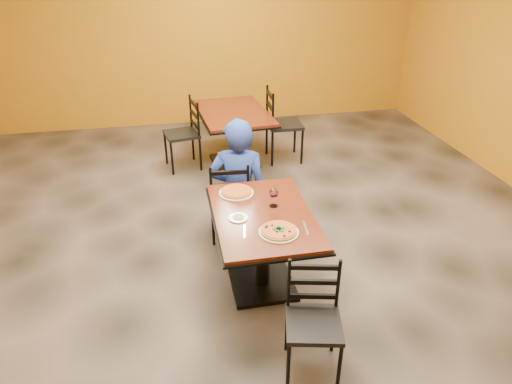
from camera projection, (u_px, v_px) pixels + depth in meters
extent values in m
cube|color=black|center=(252.00, 253.00, 4.58)|extent=(7.00, 8.00, 0.01)
cube|color=#C06C15|center=(205.00, 31.00, 7.34)|extent=(7.00, 0.01, 3.00)
cube|color=#5B210E|center=(263.00, 215.00, 3.80)|extent=(0.80, 1.20, 0.03)
cube|color=black|center=(263.00, 218.00, 3.81)|extent=(0.83, 1.23, 0.02)
cylinder|color=black|center=(263.00, 252.00, 3.97)|extent=(0.12, 0.12, 0.66)
cube|color=black|center=(262.00, 284.00, 4.14)|extent=(0.55, 0.55, 0.04)
cube|color=#5B210E|center=(233.00, 112.00, 6.15)|extent=(0.98, 1.38, 0.03)
cube|color=black|center=(234.00, 114.00, 6.17)|extent=(1.01, 1.41, 0.02)
cylinder|color=black|center=(234.00, 138.00, 6.33)|extent=(0.13, 0.13, 0.66)
cube|color=black|center=(235.00, 161.00, 6.49)|extent=(0.65, 0.65, 0.04)
imported|color=#1C309A|center=(238.00, 176.00, 4.71)|extent=(0.69, 0.53, 1.24)
cylinder|color=white|center=(279.00, 232.00, 3.54)|extent=(0.31, 0.31, 0.01)
cylinder|color=maroon|center=(279.00, 230.00, 3.53)|extent=(0.28, 0.28, 0.02)
cylinder|color=white|center=(236.00, 193.00, 4.11)|extent=(0.31, 0.31, 0.01)
cylinder|color=orange|center=(236.00, 191.00, 4.10)|extent=(0.28, 0.28, 0.02)
cylinder|color=white|center=(238.00, 218.00, 3.73)|extent=(0.16, 0.16, 0.01)
cylinder|color=#A88A51|center=(238.00, 217.00, 3.72)|extent=(0.09, 0.09, 0.01)
cube|color=silver|center=(244.00, 231.00, 3.56)|extent=(0.05, 0.19, 0.00)
cube|color=silver|center=(306.00, 228.00, 3.60)|extent=(0.04, 0.21, 0.00)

